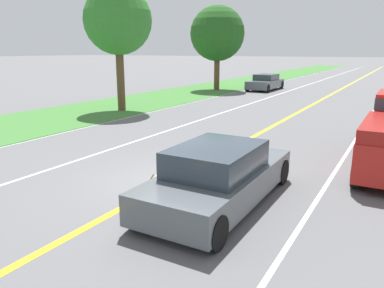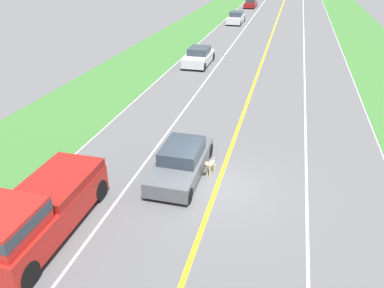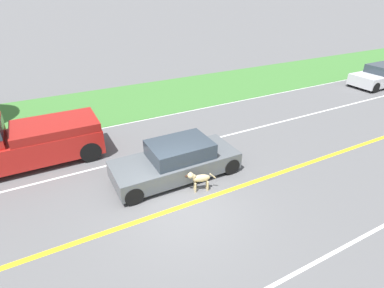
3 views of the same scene
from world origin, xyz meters
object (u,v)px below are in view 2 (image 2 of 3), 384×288
ego_car (181,161)px  dog (210,164)px  car_trailing_near (199,57)px  car_trailing_mid (236,18)px  car_trailing_far (251,3)px  pickup_truck (37,212)px

ego_car → dog: ego_car is taller
dog → car_trailing_near: 17.25m
car_trailing_mid → car_trailing_far: car_trailing_mid is taller
ego_car → car_trailing_near: 17.23m
dog → car_trailing_far: size_ratio=0.23×
ego_car → car_trailing_near: (3.38, -16.89, 0.04)m
car_trailing_mid → car_trailing_near: bearing=90.1°
dog → car_trailing_far: bearing=-69.0°
pickup_truck → car_trailing_mid: size_ratio=1.17×
car_trailing_near → pickup_truck: bearing=89.9°
dog → car_trailing_mid: size_ratio=0.22×
dog → pickup_truck: (4.58, 5.21, 0.52)m
pickup_truck → car_trailing_far: size_ratio=1.20×
car_trailing_near → car_trailing_mid: car_trailing_mid is taller
dog → pickup_truck: pickup_truck is taller
car_trailing_near → car_trailing_mid: (0.05, -20.54, 0.03)m
ego_car → car_trailing_far: size_ratio=0.99×
car_trailing_near → car_trailing_far: 36.45m
ego_car → dog: (-1.18, -0.25, -0.12)m
ego_car → car_trailing_mid: car_trailing_mid is taller
dog → pickup_truck: 6.95m
dog → car_trailing_near: (4.56, -16.64, 0.17)m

